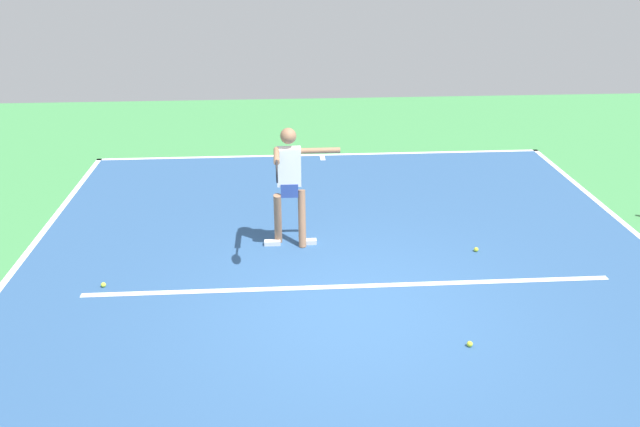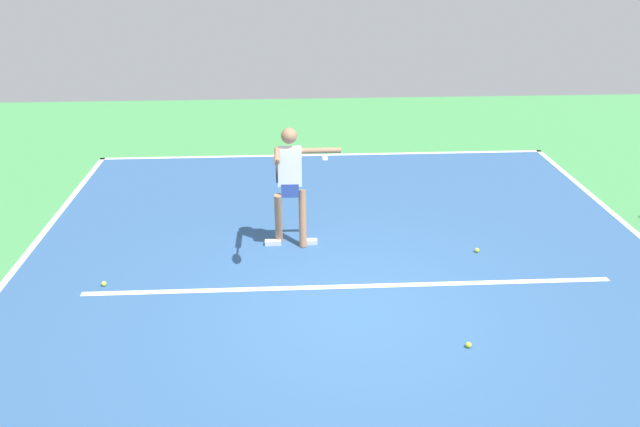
{
  "view_description": "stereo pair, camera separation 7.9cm",
  "coord_description": "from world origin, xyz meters",
  "px_view_note": "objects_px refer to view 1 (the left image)",
  "views": [
    {
      "loc": [
        0.88,
        6.65,
        4.23
      ],
      "look_at": [
        0.38,
        -0.93,
        0.9
      ],
      "focal_mm": 35.82,
      "sensor_mm": 36.0,
      "label": 1
    },
    {
      "loc": [
        0.8,
        6.65,
        4.23
      ],
      "look_at": [
        0.38,
        -0.93,
        0.9
      ],
      "focal_mm": 35.82,
      "sensor_mm": 36.0,
      "label": 2
    }
  ],
  "objects_px": {
    "tennis_player": "(290,180)",
    "tennis_ball_centre_court": "(476,249)",
    "tennis_ball_by_baseline": "(470,344)",
    "tennis_ball_near_service_line": "(103,285)"
  },
  "relations": [
    {
      "from": "tennis_player",
      "to": "tennis_ball_centre_court",
      "type": "distance_m",
      "value": 2.89
    },
    {
      "from": "tennis_player",
      "to": "tennis_ball_by_baseline",
      "type": "bearing_deg",
      "value": 125.75
    },
    {
      "from": "tennis_player",
      "to": "tennis_ball_near_service_line",
      "type": "xyz_separation_m",
      "value": [
        2.48,
        1.05,
        -1.01
      ]
    },
    {
      "from": "tennis_ball_near_service_line",
      "to": "tennis_player",
      "type": "bearing_deg",
      "value": -156.94
    },
    {
      "from": "tennis_ball_near_service_line",
      "to": "tennis_ball_centre_court",
      "type": "bearing_deg",
      "value": -172.52
    },
    {
      "from": "tennis_ball_near_service_line",
      "to": "tennis_ball_by_baseline",
      "type": "relative_size",
      "value": 1.0
    },
    {
      "from": "tennis_player",
      "to": "tennis_ball_by_baseline",
      "type": "distance_m",
      "value": 3.44
    },
    {
      "from": "tennis_ball_near_service_line",
      "to": "tennis_ball_centre_court",
      "type": "height_order",
      "value": "same"
    },
    {
      "from": "tennis_player",
      "to": "tennis_ball_centre_court",
      "type": "xyz_separation_m",
      "value": [
        -2.68,
        0.38,
        -1.01
      ]
    },
    {
      "from": "tennis_ball_by_baseline",
      "to": "tennis_player",
      "type": "bearing_deg",
      "value": -54.02
    }
  ]
}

